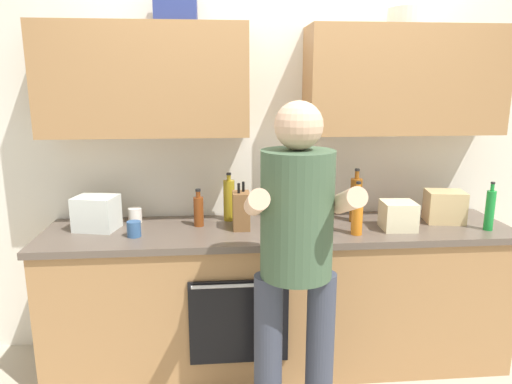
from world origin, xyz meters
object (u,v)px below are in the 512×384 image
(cup_tea, at_px, (134,229))
(bottle_syrup, at_px, (356,199))
(bottle_soda, at_px, (490,210))
(mixing_bowl, at_px, (294,219))
(knife_block, at_px, (241,211))
(grocery_bag_rice, at_px, (398,216))
(bottle_oil, at_px, (229,200))
(grocery_bag_produce, at_px, (96,213))
(cup_ceramic, at_px, (398,211))
(bottle_vinegar, at_px, (199,211))
(bottle_water, at_px, (326,209))
(grocery_bag_bread, at_px, (445,207))
(person_standing, at_px, (296,250))
(cup_coffee, at_px, (135,215))
(bottle_juice, at_px, (357,212))

(cup_tea, bearing_deg, bottle_syrup, 7.98)
(bottle_soda, height_order, mixing_bowl, bottle_soda)
(knife_block, xyz_separation_m, grocery_bag_rice, (0.94, -0.09, -0.03))
(bottle_syrup, xyz_separation_m, bottle_oil, (-0.80, 0.10, -0.01))
(bottle_oil, distance_m, grocery_bag_produce, 0.81)
(cup_ceramic, xyz_separation_m, grocery_bag_produce, (-1.89, -0.06, 0.05))
(bottle_soda, relative_size, cup_ceramic, 2.69)
(bottle_vinegar, xyz_separation_m, grocery_bag_produce, (-0.61, -0.02, 0.00))
(bottle_water, height_order, knife_block, bottle_water)
(cup_ceramic, height_order, grocery_bag_bread, grocery_bag_bread)
(person_standing, bearing_deg, bottle_oil, 108.73)
(person_standing, xyz_separation_m, cup_tea, (-0.84, 0.56, -0.05))
(cup_ceramic, bearing_deg, bottle_water, -155.33)
(bottle_soda, relative_size, grocery_bag_rice, 1.52)
(bottle_soda, height_order, grocery_bag_produce, bottle_soda)
(bottle_syrup, bearing_deg, grocery_bag_produce, -178.89)
(person_standing, height_order, cup_tea, person_standing)
(bottle_syrup, distance_m, cup_ceramic, 0.31)
(bottle_vinegar, relative_size, bottle_soda, 0.79)
(cup_coffee, distance_m, cup_ceramic, 1.69)
(bottle_juice, relative_size, mixing_bowl, 1.42)
(bottle_syrup, distance_m, knife_block, 0.74)
(person_standing, distance_m, cup_coffee, 1.23)
(cup_tea, bearing_deg, bottle_oil, 27.22)
(bottle_water, height_order, cup_coffee, bottle_water)
(bottle_vinegar, height_order, mixing_bowl, bottle_vinegar)
(bottle_soda, height_order, grocery_bag_bread, bottle_soda)
(bottle_water, distance_m, grocery_bag_bread, 0.82)
(bottle_soda, distance_m, cup_ceramic, 0.53)
(bottle_soda, height_order, cup_tea, bottle_soda)
(grocery_bag_produce, bearing_deg, cup_coffee, 32.65)
(bottle_juice, xyz_separation_m, mixing_bowl, (-0.33, 0.19, -0.09))
(cup_coffee, bearing_deg, bottle_oil, -0.34)
(bottle_syrup, relative_size, grocery_bag_produce, 1.43)
(bottle_soda, xyz_separation_m, cup_ceramic, (-0.45, 0.28, -0.07))
(bottle_juice, relative_size, bottle_water, 0.92)
(cup_tea, height_order, knife_block, knife_block)
(bottle_syrup, height_order, knife_block, bottle_syrup)
(grocery_bag_bread, xyz_separation_m, grocery_bag_produce, (-2.16, 0.03, 0.00))
(grocery_bag_bread, relative_size, grocery_bag_produce, 0.96)
(bottle_juice, bearing_deg, grocery_bag_rice, 16.16)
(grocery_bag_produce, bearing_deg, grocery_bag_rice, -4.79)
(bottle_vinegar, bearing_deg, bottle_juice, -15.23)
(bottle_oil, relative_size, cup_tea, 3.43)
(person_standing, distance_m, bottle_oil, 0.90)
(grocery_bag_bread, distance_m, grocery_bag_rice, 0.37)
(bottle_soda, xyz_separation_m, grocery_bag_bread, (-0.18, 0.19, -0.03))
(bottle_syrup, bearing_deg, grocery_bag_rice, -41.15)
(bottle_soda, bearing_deg, cup_ceramic, 148.05)
(cup_coffee, bearing_deg, grocery_bag_rice, -9.97)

